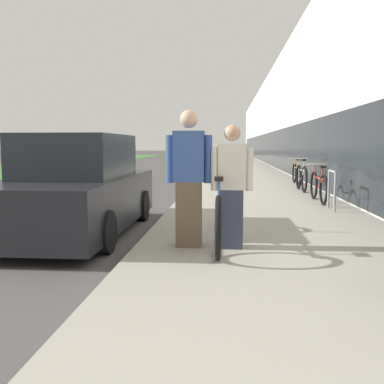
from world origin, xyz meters
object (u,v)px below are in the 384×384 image
object	(u,v)px
person_rider	(232,187)
parked_sedan_curbside	(79,190)
bike_rack_hoop	(332,186)
cruiser_bike_farthest	(297,173)
person_bystander	(189,179)
cruiser_bike_nearest	(319,186)
tandem_bicycle	(220,213)
cruiser_bike_middle	(301,177)

from	to	relation	value
person_rider	parked_sedan_curbside	xyz separation A→B (m)	(-2.55, 1.33, -0.20)
person_rider	bike_rack_hoop	size ratio (longest dim) A/B	1.93
person_rider	cruiser_bike_farthest	bearing A→B (deg)	76.09
person_bystander	cruiser_bike_farthest	distance (m)	9.95
cruiser_bike_nearest	bike_rack_hoop	bearing A→B (deg)	-89.93
cruiser_bike_farthest	bike_rack_hoop	bearing A→B (deg)	-92.11
bike_rack_hoop	cruiser_bike_farthest	bearing A→B (deg)	87.89
tandem_bicycle	cruiser_bike_nearest	distance (m)	5.05
person_bystander	person_rider	bearing A→B (deg)	-4.86
tandem_bicycle	person_rider	distance (m)	0.55
person_rider	cruiser_bike_farthest	world-z (taller)	person_rider
cruiser_bike_nearest	cruiser_bike_middle	distance (m)	2.56
person_bystander	cruiser_bike_middle	world-z (taller)	person_bystander
person_rider	bike_rack_hoop	bearing A→B (deg)	58.75
person_bystander	bike_rack_hoop	xyz separation A→B (m)	(2.72, 3.48, -0.41)
cruiser_bike_nearest	cruiser_bike_middle	xyz separation A→B (m)	(0.02, 2.55, 0.02)
tandem_bicycle	cruiser_bike_middle	world-z (taller)	tandem_bicycle
bike_rack_hoop	cruiser_bike_farthest	xyz separation A→B (m)	(0.22, 6.01, -0.13)
cruiser_bike_middle	cruiser_bike_farthest	world-z (taller)	cruiser_bike_middle
cruiser_bike_nearest	cruiser_bike_farthest	distance (m)	4.72
cruiser_bike_farthest	person_rider	bearing A→B (deg)	-103.91
tandem_bicycle	cruiser_bike_farthest	xyz separation A→B (m)	(2.53, 9.21, -0.03)
person_rider	cruiser_bike_nearest	distance (m)	5.30
person_bystander	tandem_bicycle	bearing A→B (deg)	34.69
tandem_bicycle	cruiser_bike_nearest	size ratio (longest dim) A/B	1.47
bike_rack_hoop	cruiser_bike_nearest	world-z (taller)	cruiser_bike_nearest
cruiser_bike_nearest	cruiser_bike_farthest	size ratio (longest dim) A/B	1.08
tandem_bicycle	parked_sedan_curbside	size ratio (longest dim) A/B	0.62
person_bystander	cruiser_bike_nearest	distance (m)	5.52
tandem_bicycle	cruiser_bike_middle	distance (m)	7.42
cruiser_bike_middle	cruiser_bike_farthest	xyz separation A→B (m)	(0.20, 2.16, -0.03)
cruiser_bike_middle	parked_sedan_curbside	xyz separation A→B (m)	(-4.72, -6.05, 0.22)
tandem_bicycle	person_rider	size ratio (longest dim) A/B	1.64
person_bystander	cruiser_bike_nearest	xyz separation A→B (m)	(2.71, 4.78, -0.54)
person_bystander	cruiser_bike_farthest	xyz separation A→B (m)	(2.94, 9.49, -0.54)
tandem_bicycle	person_rider	world-z (taller)	person_rider
tandem_bicycle	cruiser_bike_farthest	world-z (taller)	tandem_bicycle
cruiser_bike_middle	parked_sedan_curbside	size ratio (longest dim) A/B	0.41
person_bystander	cruiser_bike_nearest	size ratio (longest dim) A/B	1.01
bike_rack_hoop	parked_sedan_curbside	distance (m)	5.18
cruiser_bike_farthest	cruiser_bike_middle	bearing A→B (deg)	-95.26
bike_rack_hoop	cruiser_bike_middle	world-z (taller)	cruiser_bike_middle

